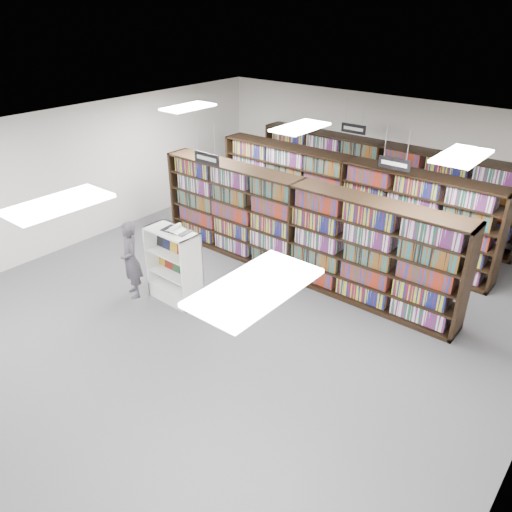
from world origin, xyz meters
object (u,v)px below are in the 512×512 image
Objects in this scene: bookshelf_row_near at (296,230)px; shopper at (131,260)px; endcap_display at (176,276)px; open_book at (176,229)px.

bookshelf_row_near is 3.38m from shopper.
bookshelf_row_near reaches higher than endcap_display.
shopper is (-2.01, -2.70, -0.26)m from bookshelf_row_near.
shopper is at bearing -147.77° from endcap_display.
shopper is (-0.77, -0.46, 0.29)m from endcap_display.
bookshelf_row_near is 2.62m from endcap_display.
endcap_display is at bearing -119.06° from bookshelf_row_near.
bookshelf_row_near reaches higher than shopper.
bookshelf_row_near is at bearing 62.08° from endcap_display.
open_book reaches higher than endcap_display.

